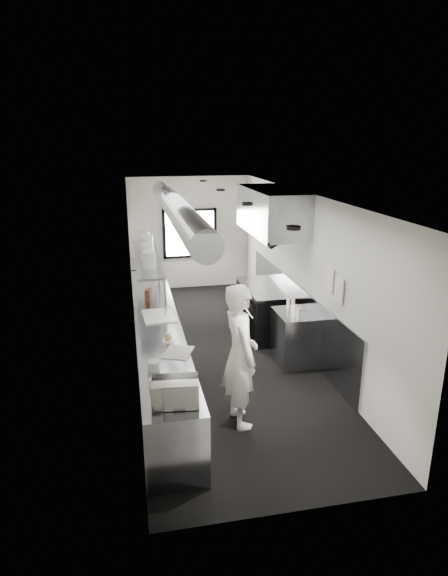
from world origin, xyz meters
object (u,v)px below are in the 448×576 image
knife_block (148,295)px  squeeze_bottle_e (288,303)px  pass_shelf (148,258)px  plate_stack_b (146,252)px  range (266,309)px  squeeze_bottle_b (295,311)px  deli_tub_a (154,383)px  bottle_station (295,338)px  small_plate (168,341)px  deli_tub_b (154,365)px  plate_stack_c (147,245)px  far_work_table (147,281)px  plate_stack_a (149,260)px  line_cook (240,355)px  squeeze_bottle_a (298,314)px  cutting_board (159,316)px  microwave (175,392)px  exhaust_hood (271,211)px  squeeze_bottle_d (293,305)px  prep_counter (158,344)px  squeeze_bottle_c (294,309)px  plate_stack_d (144,241)px

knife_block → squeeze_bottle_e: bearing=-4.3°
pass_shelf → plate_stack_b: size_ratio=10.41×
pass_shelf → range: size_ratio=1.88×
squeeze_bottle_b → deli_tub_a: bearing=-142.1°
bottle_station → small_plate: bearing=-161.4°
deli_tub_b → plate_stack_c: (0.12, 3.53, 0.79)m
far_work_table → knife_block: (-0.08, -2.76, 0.56)m
knife_block → squeeze_bottle_b: (2.29, -1.30, -0.01)m
far_work_table → plate_stack_a: size_ratio=4.35×
line_cook → squeeze_bottle_a: size_ratio=10.72×
cutting_board → squeeze_bottle_e: bearing=-0.9°
pass_shelf → far_work_table: (0.04, 2.20, -1.09)m
microwave → plate_stack_a: (-0.07, 3.34, 0.67)m
far_work_table → cutting_board: cutting_board is taller
pass_shelf → bottle_station: (2.34, -1.70, -1.09)m
bottle_station → plate_stack_a: size_ratio=3.27×
exhaust_hood → squeeze_bottle_d: exhaust_hood is taller
far_work_table → prep_counter: bearing=-90.0°
squeeze_bottle_e → microwave: bearing=-129.3°
squeeze_bottle_b → squeeze_bottle_c: bearing=81.1°
squeeze_bottle_a → deli_tub_a: bearing=-144.1°
range → squeeze_bottle_c: 1.53m
plate_stack_a → squeeze_bottle_a: plate_stack_a is taller
range → line_cook: (-1.23, -2.96, 0.51)m
exhaust_hood → plate_stack_d: size_ratio=6.11×
bottle_station → squeeze_bottle_d: size_ratio=4.78×
prep_counter → squeeze_bottle_a: (2.23, -0.48, 0.54)m
deli_tub_b → squeeze_bottle_c: bearing=32.9°
squeeze_bottle_a → squeeze_bottle_e: bearing=88.7°
knife_block → plate_stack_b: plate_stack_b is taller
knife_block → squeeze_bottle_a: bearing=-14.9°
small_plate → squeeze_bottle_d: (2.19, 0.89, 0.09)m
exhaust_hood → deli_tub_b: 4.09m
knife_block → prep_counter: bearing=-68.5°
deli_tub_a → squeeze_bottle_e: (2.42, 2.27, 0.04)m
pass_shelf → cutting_board: 1.54m
plate_stack_c → exhaust_hood: bearing=-13.3°
plate_stack_b → squeeze_bottle_a: plate_stack_b is taller
squeeze_bottle_e → deli_tub_a: bearing=-136.8°
range → squeeze_bottle_c: size_ratio=9.99×
plate_stack_c → plate_stack_d: 0.38m
line_cook → squeeze_bottle_e: size_ratio=11.14×
line_cook → plate_stack_b: size_ratio=6.77×
deli_tub_b → squeeze_bottle_d: size_ratio=0.83×
squeeze_bottle_b → squeeze_bottle_e: bearing=86.3°
squeeze_bottle_d → squeeze_bottle_b: bearing=-103.2°
exhaust_hood → squeeze_bottle_b: exhaust_hood is taller
plate_stack_d → squeeze_bottle_a: size_ratio=1.98×
plate_stack_c → plate_stack_d: (-0.04, 0.38, 0.01)m
squeeze_bottle_d → knife_block: bearing=157.3°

